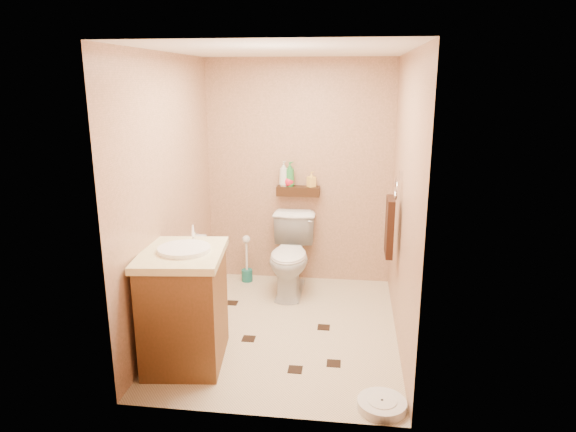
# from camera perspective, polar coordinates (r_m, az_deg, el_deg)

# --- Properties ---
(ground) EXTENTS (2.50, 2.50, 0.00)m
(ground) POSITION_cam_1_polar(r_m,az_deg,el_deg) (4.74, -0.47, -12.40)
(ground) COLOR beige
(ground) RESTS_ON ground
(wall_back) EXTENTS (2.00, 0.04, 2.40)m
(wall_back) POSITION_cam_1_polar(r_m,az_deg,el_deg) (5.54, 1.24, 4.78)
(wall_back) COLOR tan
(wall_back) RESTS_ON ground
(wall_front) EXTENTS (2.00, 0.04, 2.40)m
(wall_front) POSITION_cam_1_polar(r_m,az_deg,el_deg) (3.13, -3.57, -3.31)
(wall_front) COLOR tan
(wall_front) RESTS_ON ground
(wall_left) EXTENTS (0.04, 2.50, 2.40)m
(wall_left) POSITION_cam_1_polar(r_m,az_deg,el_deg) (4.56, -13.05, 2.17)
(wall_left) COLOR tan
(wall_left) RESTS_ON ground
(wall_right) EXTENTS (0.04, 2.50, 2.40)m
(wall_right) POSITION_cam_1_polar(r_m,az_deg,el_deg) (4.31, 12.80, 1.44)
(wall_right) COLOR tan
(wall_right) RESTS_ON ground
(ceiling) EXTENTS (2.00, 2.50, 0.02)m
(ceiling) POSITION_cam_1_polar(r_m,az_deg,el_deg) (4.22, -0.54, 17.95)
(ceiling) COLOR white
(ceiling) RESTS_ON wall_back
(wall_shelf) EXTENTS (0.46, 0.14, 0.10)m
(wall_shelf) POSITION_cam_1_polar(r_m,az_deg,el_deg) (5.50, 1.14, 2.79)
(wall_shelf) COLOR #381B0F
(wall_shelf) RESTS_ON wall_back
(floor_accents) EXTENTS (1.17, 1.36, 0.01)m
(floor_accents) POSITION_cam_1_polar(r_m,az_deg,el_deg) (4.69, -0.22, -12.67)
(floor_accents) COLOR black
(floor_accents) RESTS_ON ground
(toilet) EXTENTS (0.46, 0.79, 0.81)m
(toilet) POSITION_cam_1_polar(r_m,az_deg,el_deg) (5.35, 0.31, -4.43)
(toilet) COLOR white
(toilet) RESTS_ON ground
(vanity) EXTENTS (0.70, 0.82, 1.06)m
(vanity) POSITION_cam_1_polar(r_m,az_deg,el_deg) (4.15, -11.41, -9.66)
(vanity) COLOR brown
(vanity) RESTS_ON ground
(bathroom_scale) EXTENTS (0.41, 0.41, 0.07)m
(bathroom_scale) POSITION_cam_1_polar(r_m,az_deg,el_deg) (3.78, 10.38, -19.92)
(bathroom_scale) COLOR white
(bathroom_scale) RESTS_ON ground
(toilet_brush) EXTENTS (0.12, 0.12, 0.53)m
(toilet_brush) POSITION_cam_1_polar(r_m,az_deg,el_deg) (5.72, -4.60, -5.47)
(toilet_brush) COLOR #19645C
(toilet_brush) RESTS_ON ground
(towel_ring) EXTENTS (0.12, 0.30, 0.76)m
(towel_ring) POSITION_cam_1_polar(r_m,az_deg,el_deg) (4.61, 11.27, -0.88)
(towel_ring) COLOR silver
(towel_ring) RESTS_ON wall_right
(toilet_paper) EXTENTS (0.12, 0.11, 0.12)m
(toilet_paper) POSITION_cam_1_polar(r_m,az_deg,el_deg) (5.29, -9.68, -2.61)
(toilet_paper) COLOR white
(toilet_paper) RESTS_ON wall_left
(bottle_a) EXTENTS (0.13, 0.13, 0.27)m
(bottle_a) POSITION_cam_1_polar(r_m,az_deg,el_deg) (5.48, -0.48, 4.71)
(bottle_a) COLOR silver
(bottle_a) RESTS_ON wall_shelf
(bottle_b) EXTENTS (0.09, 0.09, 0.15)m
(bottle_b) POSITION_cam_1_polar(r_m,az_deg,el_deg) (5.49, -0.41, 4.11)
(bottle_b) COLOR #FF9B35
(bottle_b) RESTS_ON wall_shelf
(bottle_c) EXTENTS (0.15, 0.15, 0.15)m
(bottle_c) POSITION_cam_1_polar(r_m,az_deg,el_deg) (5.48, 0.10, 4.11)
(bottle_c) COLOR red
(bottle_c) RESTS_ON wall_shelf
(bottle_d) EXTENTS (0.14, 0.14, 0.26)m
(bottle_d) POSITION_cam_1_polar(r_m,az_deg,el_deg) (5.47, 0.21, 4.68)
(bottle_d) COLOR #2C853D
(bottle_d) RESTS_ON wall_shelf
(bottle_e) EXTENTS (0.10, 0.10, 0.16)m
(bottle_e) POSITION_cam_1_polar(r_m,az_deg,el_deg) (5.46, 2.61, 4.10)
(bottle_e) COLOR #FFC954
(bottle_e) RESTS_ON wall_shelf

